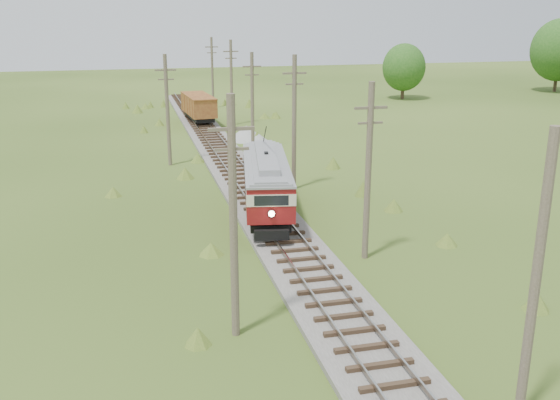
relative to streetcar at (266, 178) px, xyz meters
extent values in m
cube|color=#605B54|center=(0.00, 8.67, -2.25)|extent=(3.60, 96.00, 0.25)
cube|color=#726659|center=(-0.72, 8.67, -1.89)|extent=(0.08, 96.00, 0.17)
cube|color=#726659|center=(0.72, 8.67, -1.89)|extent=(0.08, 96.00, 0.17)
cube|color=#2D2116|center=(0.00, 8.67, -2.04)|extent=(2.40, 96.00, 0.16)
cube|color=black|center=(0.00, 0.00, -1.42)|extent=(3.76, 9.96, 0.40)
cube|color=maroon|center=(0.00, 0.00, -0.53)|extent=(4.27, 10.86, 0.97)
cube|color=beige|center=(0.00, 0.00, 0.26)|extent=(4.31, 10.92, 0.62)
cube|color=black|center=(0.00, 0.00, 0.26)|extent=(4.25, 10.45, 0.49)
cube|color=maroon|center=(0.00, 0.00, 0.70)|extent=(4.27, 10.86, 0.26)
cube|color=gray|center=(0.00, 0.00, 0.99)|extent=(4.34, 10.98, 0.34)
cube|color=gray|center=(0.00, 0.00, 1.29)|extent=(2.48, 8.02, 0.35)
sphere|color=#FFF2BF|center=(-0.93, -5.29, -0.40)|extent=(0.32, 0.32, 0.32)
cylinder|color=black|center=(0.28, 1.57, 2.29)|extent=(0.77, 4.06, 1.70)
cylinder|color=black|center=(-1.35, -3.83, -1.46)|extent=(0.23, 0.71, 0.71)
cylinder|color=black|center=(-0.04, -4.06, -1.46)|extent=(0.23, 0.71, 0.71)
cylinder|color=black|center=(0.04, 4.06, -1.46)|extent=(0.23, 0.71, 0.71)
cylinder|color=black|center=(1.35, 3.83, -1.46)|extent=(0.23, 0.71, 0.71)
cube|color=black|center=(0.00, 33.04, -1.48)|extent=(2.50, 6.94, 0.47)
cube|color=brown|center=(0.00, 33.04, -0.30)|extent=(3.05, 7.73, 1.89)
cube|color=brown|center=(0.00, 33.04, 0.69)|extent=(3.11, 7.89, 0.11)
cylinder|color=black|center=(-0.53, 30.72, -1.44)|extent=(0.17, 0.76, 0.76)
cylinder|color=black|center=(0.89, 30.83, -1.44)|extent=(0.17, 0.76, 0.76)
cylinder|color=black|center=(-0.89, 35.24, -1.44)|extent=(0.17, 0.76, 0.76)
cylinder|color=black|center=(0.53, 35.35, -1.44)|extent=(0.17, 0.76, 0.76)
cone|color=gray|center=(3.30, 23.15, -1.69)|extent=(3.64, 3.64, 1.37)
cone|color=gray|center=(4.21, 22.01, -1.98)|extent=(2.05, 2.05, 0.80)
cylinder|color=brown|center=(3.10, -20.33, 2.03)|extent=(0.30, 0.30, 8.80)
cylinder|color=brown|center=(3.30, -7.33, 1.93)|extent=(0.30, 0.30, 8.60)
cube|color=brown|center=(3.30, -7.33, 5.03)|extent=(1.60, 0.12, 0.12)
cube|color=brown|center=(3.30, -7.33, 4.33)|extent=(1.20, 0.10, 0.10)
cylinder|color=brown|center=(3.20, 5.67, 2.13)|extent=(0.30, 0.30, 9.00)
cube|color=brown|center=(3.20, 5.67, 5.43)|extent=(1.60, 0.12, 0.12)
cube|color=brown|center=(3.20, 5.67, 4.73)|extent=(1.20, 0.10, 0.10)
cylinder|color=brown|center=(3.00, 18.67, 1.83)|extent=(0.30, 0.30, 8.40)
cube|color=brown|center=(3.00, 18.67, 4.83)|extent=(1.60, 0.12, 0.12)
cube|color=brown|center=(3.00, 18.67, 4.13)|extent=(1.20, 0.10, 0.10)
cylinder|color=brown|center=(3.40, 31.67, 2.08)|extent=(0.30, 0.30, 8.90)
cube|color=brown|center=(3.40, 31.67, 5.33)|extent=(1.60, 0.12, 0.12)
cube|color=brown|center=(3.40, 31.67, 4.63)|extent=(1.20, 0.10, 0.10)
cylinder|color=brown|center=(3.20, 44.67, 1.98)|extent=(0.30, 0.30, 8.70)
cube|color=brown|center=(3.20, 44.67, 5.13)|extent=(1.60, 0.12, 0.12)
cube|color=brown|center=(3.20, 44.67, 4.43)|extent=(1.20, 0.10, 0.10)
cylinder|color=brown|center=(-4.20, -13.33, 2.13)|extent=(0.30, 0.30, 9.00)
cube|color=brown|center=(-4.20, -13.33, 5.43)|extent=(1.60, 0.12, 0.12)
cube|color=brown|center=(-4.20, -13.33, 4.73)|extent=(1.20, 0.10, 0.10)
cylinder|color=brown|center=(-4.50, 14.67, 1.93)|extent=(0.30, 0.30, 8.60)
cube|color=brown|center=(-4.50, 14.67, 5.03)|extent=(1.60, 0.12, 0.12)
cube|color=brown|center=(-4.50, 14.67, 4.33)|extent=(1.20, 0.10, 0.10)
cylinder|color=#38281C|center=(56.00, 48.67, -0.57)|extent=(0.50, 0.50, 3.60)
ellipsoid|color=#1F5018|center=(56.00, 48.67, 3.83)|extent=(8.40, 8.40, 9.24)
cylinder|color=#38281C|center=(30.00, 46.67, -1.11)|extent=(0.50, 0.50, 2.52)
ellipsoid|color=#1F5018|center=(30.00, 46.67, 1.97)|extent=(5.88, 5.88, 6.47)
camera|label=1|loc=(-7.64, -34.07, 9.23)|focal=40.00mm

